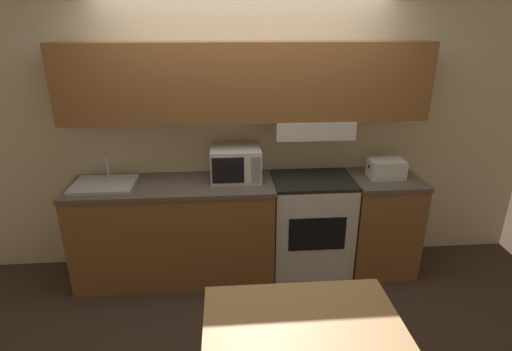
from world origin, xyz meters
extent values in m
plane|color=#3D2D23|center=(0.00, 0.00, 0.00)|extent=(16.00, 16.00, 0.00)
cube|color=beige|center=(0.00, 0.03, 1.27)|extent=(5.52, 0.05, 2.55)
cube|color=brown|center=(0.00, -0.16, 1.79)|extent=(3.12, 0.32, 0.65)
cube|color=silver|center=(0.59, -0.16, 1.38)|extent=(0.69, 0.34, 0.16)
cube|color=brown|center=(-0.67, -0.29, 0.45)|extent=(1.77, 0.58, 0.90)
cube|color=brown|center=(-0.67, -0.29, 0.92)|extent=(1.79, 0.60, 0.04)
cube|color=brown|center=(1.26, -0.29, 0.45)|extent=(0.59, 0.58, 0.90)
cube|color=brown|center=(1.26, -0.29, 0.92)|extent=(0.61, 0.60, 0.04)
cube|color=silver|center=(0.59, -0.28, 0.45)|extent=(0.72, 0.55, 0.91)
cube|color=black|center=(0.59, -0.28, 0.92)|extent=(0.72, 0.55, 0.03)
cube|color=black|center=(0.59, -0.55, 0.52)|extent=(0.51, 0.01, 0.32)
cylinder|color=black|center=(0.43, -0.39, 0.93)|extent=(0.10, 0.10, 0.01)
cylinder|color=black|center=(0.75, -0.39, 0.93)|extent=(0.10, 0.10, 0.01)
cylinder|color=black|center=(0.43, -0.17, 0.93)|extent=(0.10, 0.10, 0.01)
cylinder|color=black|center=(0.75, -0.17, 0.93)|extent=(0.10, 0.10, 0.01)
cube|color=silver|center=(-0.11, -0.21, 1.08)|extent=(0.44, 0.37, 0.29)
cube|color=black|center=(-0.18, -0.40, 1.08)|extent=(0.27, 0.01, 0.23)
cube|color=gray|center=(0.06, -0.40, 1.08)|extent=(0.08, 0.01, 0.23)
cube|color=silver|center=(1.25, -0.29, 1.02)|extent=(0.31, 0.21, 0.17)
cube|color=black|center=(1.09, -0.29, 1.04)|extent=(0.01, 0.02, 0.02)
cube|color=black|center=(1.15, -0.29, 1.10)|extent=(0.04, 0.15, 0.01)
cube|color=black|center=(1.22, -0.29, 1.10)|extent=(0.04, 0.15, 0.01)
cube|color=black|center=(1.29, -0.29, 1.10)|extent=(0.04, 0.15, 0.01)
cube|color=black|center=(1.36, -0.29, 1.10)|extent=(0.04, 0.15, 0.01)
cube|color=#B7BABF|center=(-1.25, -0.29, 0.95)|extent=(0.52, 0.41, 0.02)
cube|color=#4C4F54|center=(-1.25, -0.31, 0.95)|extent=(0.45, 0.31, 0.01)
cylinder|color=#B7BABF|center=(-1.25, -0.14, 1.07)|extent=(0.02, 0.02, 0.22)
cylinder|color=#B7BABF|center=(-1.25, -0.20, 1.18)|extent=(0.02, 0.12, 0.02)
cube|color=tan|center=(0.20, -1.97, 0.74)|extent=(1.06, 0.84, 0.04)
cube|color=tan|center=(-0.30, -1.59, 0.36)|extent=(0.06, 0.06, 0.73)
cube|color=tan|center=(0.69, -1.59, 0.36)|extent=(0.06, 0.06, 0.73)
camera|label=1|loc=(-0.19, -3.58, 2.26)|focal=28.00mm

